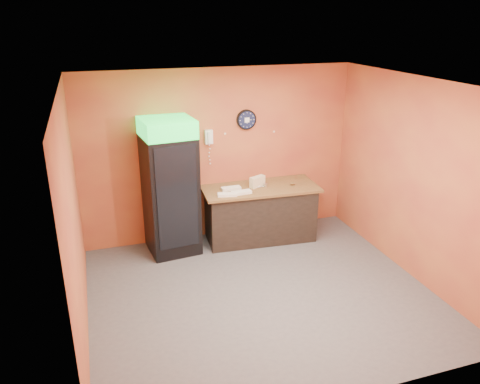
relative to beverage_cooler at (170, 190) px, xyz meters
name	(u,v)px	position (x,y,z in m)	size (l,w,h in m)	color
floor	(261,293)	(0.90, -1.60, -1.04)	(4.50, 4.50, 0.00)	#47474C
back_wall	(219,155)	(0.90, 0.40, 0.36)	(4.50, 0.02, 2.80)	#C26E36
left_wall	(74,221)	(-1.35, -1.60, 0.36)	(0.02, 4.00, 2.80)	#C26E36
right_wall	(414,179)	(3.15, -1.60, 0.36)	(0.02, 4.00, 2.80)	#C26E36
ceiling	(264,84)	(0.90, -1.60, 1.76)	(4.50, 4.00, 0.02)	white
beverage_cooler	(170,190)	(0.00, 0.00, 0.00)	(0.82, 0.83, 2.13)	black
prep_counter	(260,214)	(1.47, 0.01, -0.60)	(1.75, 0.78, 0.88)	black
wall_clock	(246,120)	(1.35, 0.37, 0.92)	(0.33, 0.06, 0.33)	black
wall_phone	(209,137)	(0.71, 0.34, 0.69)	(0.12, 0.11, 0.23)	white
butcher_paper	(260,188)	(1.47, 0.01, -0.14)	(1.89, 0.85, 0.04)	brown
sub_roll_stack	(257,182)	(1.43, 0.03, -0.04)	(0.29, 0.20, 0.18)	beige
wrapped_sandwich_left	(227,195)	(0.84, -0.22, -0.10)	(0.30, 0.12, 0.04)	white
wrapped_sandwich_mid	(241,192)	(1.08, -0.20, -0.10)	(0.31, 0.12, 0.04)	white
wrapped_sandwich_right	(231,188)	(0.98, 0.03, -0.10)	(0.31, 0.12, 0.04)	white
kitchen_tool	(265,185)	(1.55, -0.03, -0.09)	(0.06, 0.06, 0.06)	silver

